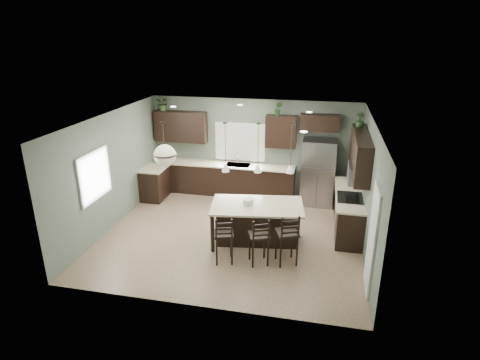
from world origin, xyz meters
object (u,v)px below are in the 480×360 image
refrigerator (318,172)px  serving_dish (248,202)px  kitchen_island (257,223)px  bar_stool_center (259,240)px  plant_back_left (163,103)px  bar_stool_left (224,239)px  bar_stool_right (287,238)px

refrigerator → serving_dish: refrigerator is taller
kitchen_island → bar_stool_center: 0.92m
serving_dish → plant_back_left: plant_back_left is taller
bar_stool_left → plant_back_left: bearing=109.2°
bar_stool_left → plant_back_left: size_ratio=2.48×
bar_stool_center → bar_stool_right: bearing=-8.8°
serving_dish → plant_back_left: 4.46m
refrigerator → serving_dish: 2.95m
serving_dish → refrigerator: bearing=60.3°
refrigerator → bar_stool_right: refrigerator is taller
refrigerator → bar_stool_right: (-0.50, -3.29, -0.35)m
bar_stool_left → bar_stool_right: size_ratio=0.92×
bar_stool_right → plant_back_left: size_ratio=2.68×
kitchen_island → plant_back_left: plant_back_left is taller
serving_dish → bar_stool_center: bar_stool_center is taller
refrigerator → bar_stool_left: size_ratio=1.73×
serving_dish → bar_stool_right: bar_stool_right is taller
kitchen_island → plant_back_left: (-3.26, 2.78, 2.15)m
refrigerator → bar_stool_left: refrigerator is taller
refrigerator → kitchen_island: size_ratio=0.90×
refrigerator → serving_dish: bearing=-119.7°
serving_dish → bar_stool_left: size_ratio=0.22×
bar_stool_left → bar_stool_right: (1.29, 0.22, 0.04)m
bar_stool_center → refrigerator: bearing=50.4°
kitchen_island → bar_stool_right: (0.76, -0.76, 0.12)m
serving_dish → bar_stool_left: (-0.33, -0.95, -0.46)m
bar_stool_center → plant_back_left: 5.46m
bar_stool_left → bar_stool_center: bearing=-10.1°
bar_stool_left → bar_stool_center: size_ratio=1.00×
kitchen_island → bar_stool_right: 1.08m
bar_stool_left → bar_stool_center: bar_stool_center is taller
bar_stool_center → kitchen_island: bearing=80.1°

